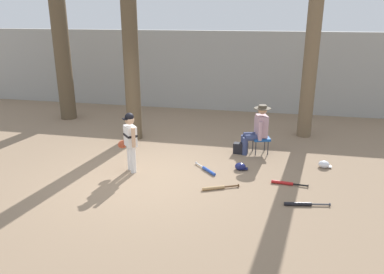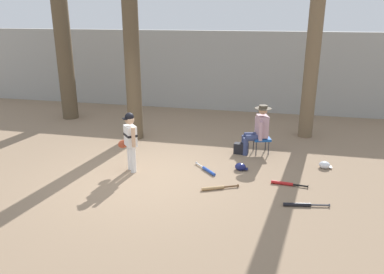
{
  "view_description": "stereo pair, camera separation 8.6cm",
  "coord_description": "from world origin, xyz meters",
  "px_view_note": "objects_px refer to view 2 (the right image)",
  "views": [
    {
      "loc": [
        2.49,
        -6.84,
        3.28
      ],
      "look_at": [
        0.89,
        0.61,
        0.75
      ],
      "focal_mm": 35.26,
      "sensor_mm": 36.0,
      "label": 1
    },
    {
      "loc": [
        2.58,
        -6.82,
        3.28
      ],
      "look_at": [
        0.89,
        0.61,
        0.75
      ],
      "focal_mm": 35.26,
      "sensor_mm": 36.0,
      "label": 2
    }
  ],
  "objects_px": {
    "tree_far_left": "(63,45)",
    "bat_blue_youth": "(207,170)",
    "handbag_beside_stool": "(241,149)",
    "young_ballplayer": "(130,138)",
    "batting_helmet_white": "(325,165)",
    "bat_black_composite": "(301,205)",
    "tree_near_player": "(131,32)",
    "batting_helmet_navy": "(240,167)",
    "seated_spectator": "(258,128)",
    "bat_wood_tan": "(216,188)",
    "bat_red_barrel": "(285,183)",
    "folding_stool": "(261,139)",
    "tree_behind_spectator": "(314,45)"
  },
  "relations": [
    {
      "from": "bat_red_barrel",
      "to": "bat_black_composite",
      "type": "relative_size",
      "value": 0.89
    },
    {
      "from": "young_ballplayer",
      "to": "bat_black_composite",
      "type": "bearing_deg",
      "value": -13.47
    },
    {
      "from": "batting_helmet_navy",
      "to": "bat_red_barrel",
      "type": "bearing_deg",
      "value": -31.24
    },
    {
      "from": "young_ballplayer",
      "to": "bat_blue_youth",
      "type": "relative_size",
      "value": 2.19
    },
    {
      "from": "tree_far_left",
      "to": "bat_blue_youth",
      "type": "height_order",
      "value": "tree_far_left"
    },
    {
      "from": "tree_far_left",
      "to": "bat_blue_youth",
      "type": "bearing_deg",
      "value": -32.84
    },
    {
      "from": "bat_black_composite",
      "to": "batting_helmet_navy",
      "type": "bearing_deg",
      "value": 130.78
    },
    {
      "from": "young_ballplayer",
      "to": "batting_helmet_white",
      "type": "height_order",
      "value": "young_ballplayer"
    },
    {
      "from": "tree_near_player",
      "to": "bat_blue_youth",
      "type": "xyz_separation_m",
      "value": [
        2.34,
        -1.85,
        -2.77
      ]
    },
    {
      "from": "bat_blue_youth",
      "to": "handbag_beside_stool",
      "type": "bearing_deg",
      "value": 64.28
    },
    {
      "from": "bat_red_barrel",
      "to": "bat_wood_tan",
      "type": "xyz_separation_m",
      "value": [
        -1.32,
        -0.5,
        0.0
      ]
    },
    {
      "from": "young_ballplayer",
      "to": "bat_black_composite",
      "type": "height_order",
      "value": "young_ballplayer"
    },
    {
      "from": "young_ballplayer",
      "to": "bat_blue_youth",
      "type": "xyz_separation_m",
      "value": [
        1.62,
        0.31,
        -0.71
      ]
    },
    {
      "from": "tree_near_player",
      "to": "bat_wood_tan",
      "type": "xyz_separation_m",
      "value": [
        2.66,
        -2.67,
        -2.77
      ]
    },
    {
      "from": "folding_stool",
      "to": "bat_blue_youth",
      "type": "bearing_deg",
      "value": -127.36
    },
    {
      "from": "tree_behind_spectator",
      "to": "bat_red_barrel",
      "type": "bearing_deg",
      "value": -99.56
    },
    {
      "from": "batting_helmet_navy",
      "to": "batting_helmet_white",
      "type": "height_order",
      "value": "same"
    },
    {
      "from": "seated_spectator",
      "to": "handbag_beside_stool",
      "type": "height_order",
      "value": "seated_spectator"
    },
    {
      "from": "tree_near_player",
      "to": "young_ballplayer",
      "type": "xyz_separation_m",
      "value": [
        0.72,
        -2.16,
        -2.06
      ]
    },
    {
      "from": "tree_behind_spectator",
      "to": "handbag_beside_stool",
      "type": "distance_m",
      "value": 3.34
    },
    {
      "from": "folding_stool",
      "to": "bat_blue_youth",
      "type": "height_order",
      "value": "folding_stool"
    },
    {
      "from": "bat_wood_tan",
      "to": "batting_helmet_navy",
      "type": "height_order",
      "value": "batting_helmet_navy"
    },
    {
      "from": "bat_black_composite",
      "to": "batting_helmet_navy",
      "type": "xyz_separation_m",
      "value": [
        -1.21,
        1.41,
        0.04
      ]
    },
    {
      "from": "tree_far_left",
      "to": "young_ballplayer",
      "type": "bearing_deg",
      "value": -45.81
    },
    {
      "from": "tree_near_player",
      "to": "batting_helmet_navy",
      "type": "bearing_deg",
      "value": -27.81
    },
    {
      "from": "young_ballplayer",
      "to": "tree_far_left",
      "type": "distance_m",
      "value": 5.32
    },
    {
      "from": "young_ballplayer",
      "to": "bat_black_composite",
      "type": "xyz_separation_m",
      "value": [
        3.52,
        -0.84,
        -0.71
      ]
    },
    {
      "from": "seated_spectator",
      "to": "bat_black_composite",
      "type": "xyz_separation_m",
      "value": [
        0.93,
        -2.52,
        -0.61
      ]
    },
    {
      "from": "seated_spectator",
      "to": "bat_red_barrel",
      "type": "distance_m",
      "value": 1.91
    },
    {
      "from": "tree_near_player",
      "to": "tree_far_left",
      "type": "bearing_deg",
      "value": 152.33
    },
    {
      "from": "young_ballplayer",
      "to": "bat_blue_youth",
      "type": "distance_m",
      "value": 1.8
    },
    {
      "from": "batting_helmet_white",
      "to": "seated_spectator",
      "type": "bearing_deg",
      "value": 158.46
    },
    {
      "from": "seated_spectator",
      "to": "bat_blue_youth",
      "type": "distance_m",
      "value": 1.79
    },
    {
      "from": "handbag_beside_stool",
      "to": "batting_helmet_navy",
      "type": "relative_size",
      "value": 1.21
    },
    {
      "from": "batting_helmet_navy",
      "to": "young_ballplayer",
      "type": "bearing_deg",
      "value": -166.32
    },
    {
      "from": "tree_far_left",
      "to": "batting_helmet_white",
      "type": "height_order",
      "value": "tree_far_left"
    },
    {
      "from": "seated_spectator",
      "to": "bat_wood_tan",
      "type": "relative_size",
      "value": 1.71
    },
    {
      "from": "seated_spectator",
      "to": "batting_helmet_navy",
      "type": "height_order",
      "value": "seated_spectator"
    },
    {
      "from": "folding_stool",
      "to": "bat_red_barrel",
      "type": "xyz_separation_m",
      "value": [
        0.57,
        -1.72,
        -0.33
      ]
    },
    {
      "from": "tree_far_left",
      "to": "bat_red_barrel",
      "type": "xyz_separation_m",
      "value": [
        6.8,
        -3.65,
        -2.3
      ]
    },
    {
      "from": "tree_near_player",
      "to": "bat_red_barrel",
      "type": "relative_size",
      "value": 8.61
    },
    {
      "from": "bat_blue_youth",
      "to": "bat_wood_tan",
      "type": "height_order",
      "value": "same"
    },
    {
      "from": "seated_spectator",
      "to": "bat_black_composite",
      "type": "relative_size",
      "value": 1.47
    },
    {
      "from": "bat_blue_youth",
      "to": "tree_behind_spectator",
      "type": "bearing_deg",
      "value": 53.88
    },
    {
      "from": "bat_wood_tan",
      "to": "batting_helmet_navy",
      "type": "relative_size",
      "value": 2.5
    },
    {
      "from": "tree_near_player",
      "to": "bat_black_composite",
      "type": "relative_size",
      "value": 7.64
    },
    {
      "from": "bat_black_composite",
      "to": "bat_wood_tan",
      "type": "bearing_deg",
      "value": 168.17
    },
    {
      "from": "folding_stool",
      "to": "batting_helmet_white",
      "type": "bearing_deg",
      "value": -23.76
    },
    {
      "from": "tree_near_player",
      "to": "bat_wood_tan",
      "type": "height_order",
      "value": "tree_near_player"
    },
    {
      "from": "seated_spectator",
      "to": "tree_far_left",
      "type": "height_order",
      "value": "tree_far_left"
    }
  ]
}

